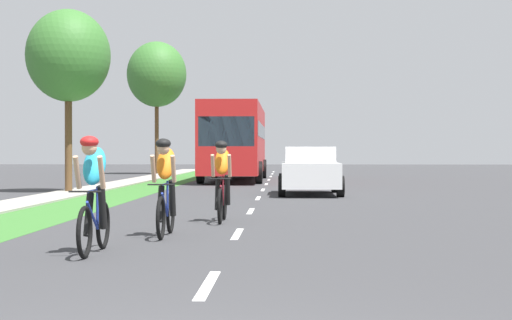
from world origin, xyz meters
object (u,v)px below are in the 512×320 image
cyclist_lead (94,193)px  bus_red (235,139)px  suv_silver (246,158)px  cyclist_trailing (165,186)px  sedan_white (310,170)px  street_tree_far (157,75)px  cyclist_distant (222,180)px  street_tree_near (68,56)px

cyclist_lead → bus_red: bearing=89.6°
cyclist_lead → suv_silver: suv_silver is taller
bus_red → cyclist_trailing: bearing=-89.0°
cyclist_trailing → sedan_white: size_ratio=0.40×
cyclist_lead → street_tree_far: size_ratio=0.22×
cyclist_distant → street_tree_near: bearing=118.8°
suv_silver → street_tree_near: bearing=-99.7°
bus_red → street_tree_far: (-5.37, 10.24, 4.02)m
cyclist_distant → suv_silver: size_ratio=0.37×
suv_silver → street_tree_far: street_tree_far is taller
cyclist_trailing → sedan_white: bearing=78.0°
sedan_white → bus_red: bus_red is taller
bus_red → street_tree_near: street_tree_near is taller
street_tree_near → cyclist_trailing: bearing=-68.8°
cyclist_trailing → street_tree_near: (-5.30, 13.65, 3.74)m
street_tree_near → street_tree_far: size_ratio=0.77×
bus_red → suv_silver: bus_red is taller
cyclist_distant → suv_silver: 37.95m
cyclist_trailing → street_tree_far: street_tree_far is taller
sedan_white → street_tree_near: 8.91m
sedan_white → bus_red: (-3.14, 12.19, 1.21)m
street_tree_far → cyclist_trailing: bearing=-80.6°
sedan_white → street_tree_far: street_tree_far is taller
sedan_white → street_tree_near: bearing=173.3°
cyclist_lead → cyclist_trailing: (0.64, 2.19, 0.00)m
cyclist_trailing → cyclist_distant: (0.70, 2.72, 0.00)m
cyclist_trailing → suv_silver: size_ratio=0.37×
cyclist_trailing → street_tree_far: (-5.81, 35.14, 5.18)m
bus_red → cyclist_distant: bearing=-87.1°
bus_red → street_tree_near: 12.53m
cyclist_lead → sedan_white: 15.27m
cyclist_trailing → cyclist_distant: 2.81m
street_tree_near → street_tree_far: bearing=91.3°
suv_silver → cyclist_trailing: bearing=-89.1°
cyclist_lead → suv_silver: 42.83m
sedan_white → bus_red: size_ratio=0.37×
cyclist_trailing → suv_silver: 40.65m
sedan_white → suv_silver: suv_silver is taller
cyclist_trailing → sedan_white: 12.99m
cyclist_trailing → cyclist_distant: size_ratio=1.00×
cyclist_lead → sedan_white: size_ratio=0.40×
cyclist_trailing → cyclist_distant: same height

